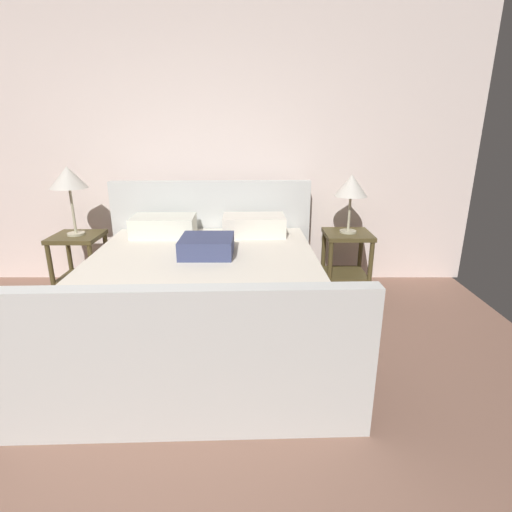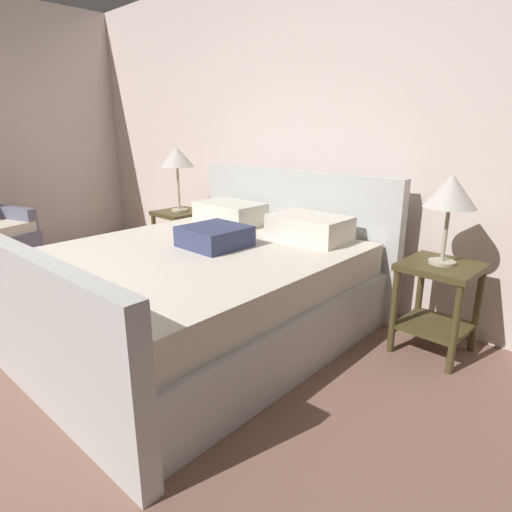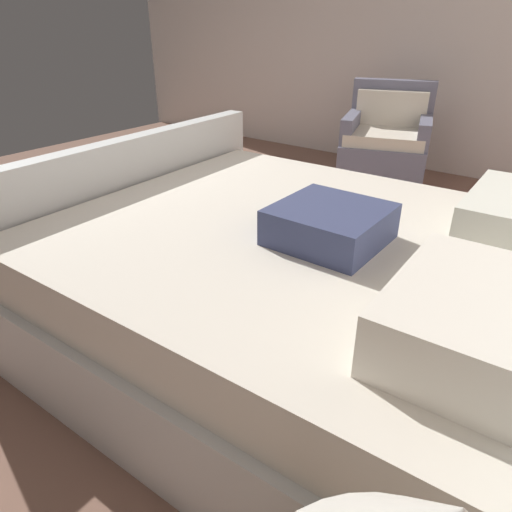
# 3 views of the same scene
# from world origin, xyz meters

# --- Properties ---
(ground_plane) EXTENTS (5.80, 5.73, 0.02)m
(ground_plane) POSITION_xyz_m (0.00, 0.00, -0.01)
(ground_plane) COLOR #866150
(wall_side_left) EXTENTS (0.12, 5.85, 2.76)m
(wall_side_left) POSITION_xyz_m (-2.96, 0.00, 1.38)
(wall_side_left) COLOR silver
(wall_side_left) RESTS_ON ground
(bed) EXTENTS (2.01, 2.29, 1.07)m
(bed) POSITION_xyz_m (0.35, 1.64, 0.34)
(bed) COLOR silver
(bed) RESTS_ON ground
(armchair) EXTENTS (0.92, 0.91, 0.90)m
(armchair) POSITION_xyz_m (-2.14, 0.94, 0.35)
(armchair) COLOR slate
(armchair) RESTS_ON ground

